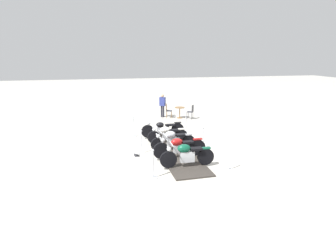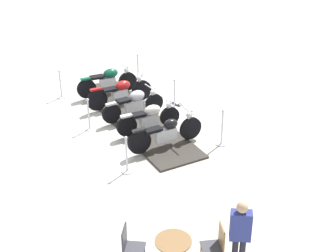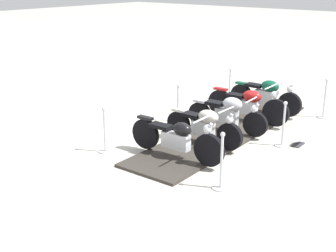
% 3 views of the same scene
% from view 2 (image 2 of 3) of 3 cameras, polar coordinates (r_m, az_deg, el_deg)
% --- Properties ---
extents(ground_plane, '(80.00, 80.00, 0.00)m').
position_cam_2_polar(ground_plane, '(15.39, -4.07, 0.88)').
color(ground_plane, beige).
extents(display_platform, '(1.72, 6.48, 0.06)m').
position_cam_2_polar(display_platform, '(15.37, -4.07, 0.98)').
color(display_platform, '#38332D').
rests_on(display_platform, ground_plane).
extents(motorcycle_black, '(2.33, 0.75, 1.00)m').
position_cam_2_polar(motorcycle_black, '(13.49, -0.16, -0.69)').
color(motorcycle_black, black).
rests_on(motorcycle_black, display_platform).
extents(motorcycle_cream, '(2.04, 0.64, 0.91)m').
position_cam_2_polar(motorcycle_cream, '(14.32, -2.18, 1.05)').
color(motorcycle_cream, black).
rests_on(motorcycle_cream, display_platform).
extents(motorcycle_chrome, '(2.14, 0.64, 0.90)m').
position_cam_2_polar(motorcycle_chrome, '(15.18, -3.99, 2.70)').
color(motorcycle_chrome, black).
rests_on(motorcycle_chrome, display_platform).
extents(motorcycle_maroon, '(2.34, 0.71, 1.03)m').
position_cam_2_polar(motorcycle_maroon, '(16.06, -5.64, 4.07)').
color(motorcycle_maroon, black).
rests_on(motorcycle_maroon, display_platform).
extents(motorcycle_forest, '(2.19, 0.70, 0.98)m').
position_cam_2_polar(motorcycle_forest, '(16.96, -7.10, 5.33)').
color(motorcycle_forest, black).
rests_on(motorcycle_forest, display_platform).
extents(stanchion_right_front, '(0.32, 0.32, 1.11)m').
position_cam_2_polar(stanchion_right_front, '(13.78, 6.39, -0.85)').
color(stanchion_right_front, silver).
rests_on(stanchion_right_front, ground_plane).
extents(stanchion_right_rear, '(0.34, 0.34, 1.10)m').
position_cam_2_polar(stanchion_right_rear, '(18.09, -3.56, 6.26)').
color(stanchion_right_rear, silver).
rests_on(stanchion_right_rear, ground_plane).
extents(stanchion_left_mid, '(0.29, 0.29, 1.03)m').
position_cam_2_polar(stanchion_left_mid, '(14.74, -9.34, 0.88)').
color(stanchion_left_mid, silver).
rests_on(stanchion_left_mid, ground_plane).
extents(stanchion_right_mid, '(0.34, 0.34, 1.07)m').
position_cam_2_polar(stanchion_right_mid, '(15.86, 0.76, 3.13)').
color(stanchion_right_mid, silver).
rests_on(stanchion_right_mid, ground_plane).
extents(stanchion_left_rear, '(0.33, 0.33, 1.02)m').
position_cam_2_polar(stanchion_left_rear, '(17.14, -12.56, 4.30)').
color(stanchion_left_rear, silver).
rests_on(stanchion_left_rear, ground_plane).
extents(stanchion_left_front, '(0.32, 0.32, 1.05)m').
position_cam_2_polar(stanchion_left_front, '(12.50, -4.91, -4.07)').
color(stanchion_left_front, silver).
rests_on(stanchion_left_front, ground_plane).
extents(info_placard, '(0.22, 0.40, 0.18)m').
position_cam_2_polar(info_placard, '(16.32, 1.09, 2.77)').
color(info_placard, '#333338').
rests_on(info_placard, ground_plane).
extents(cafe_table, '(0.71, 0.71, 0.76)m').
position_cam_2_polar(cafe_table, '(9.42, 0.62, -14.32)').
color(cafe_table, olive).
rests_on(cafe_table, ground_plane).
extents(cafe_chair_near_table, '(0.55, 0.55, 0.98)m').
position_cam_2_polar(cafe_chair_near_table, '(9.52, -4.48, -13.95)').
color(cafe_chair_near_table, '#2D2D33').
rests_on(cafe_chair_near_table, ground_plane).
extents(cafe_chair_across_table, '(0.51, 0.51, 0.97)m').
position_cam_2_polar(cafe_chair_across_table, '(9.55, 5.66, -13.81)').
color(cafe_chair_across_table, olive).
rests_on(cafe_chair_across_table, ground_plane).
extents(bystander_person, '(0.46, 0.40, 1.64)m').
position_cam_2_polar(bystander_person, '(9.26, 8.55, -12.25)').
color(bystander_person, '#23232D').
rests_on(bystander_person, ground_plane).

